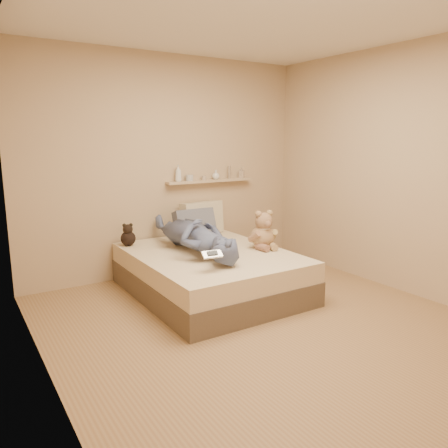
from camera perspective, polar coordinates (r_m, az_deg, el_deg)
room at (r=3.71m, az=5.42°, el=5.94°), size 3.80×3.80×3.80m
bed at (r=4.68m, az=-1.85°, el=-6.37°), size 1.50×1.90×0.45m
game_console at (r=3.91m, az=-1.54°, el=-3.98°), size 0.19×0.10×0.06m
teddy_bear at (r=4.75m, az=5.17°, el=-1.14°), size 0.35×0.34×0.42m
dark_plush at (r=4.98m, az=-12.42°, el=-1.55°), size 0.17×0.17×0.26m
pillow_cream at (r=5.46m, az=-2.91°, el=0.78°), size 0.57×0.25×0.41m
pillow_grey at (r=5.26m, az=-3.83°, el=0.04°), size 0.50×0.25×0.37m
person at (r=4.61m, az=-3.77°, el=-1.40°), size 0.65×1.56×0.36m
wall_shelf at (r=5.55m, az=-1.79°, el=5.65°), size 1.20×0.12×0.03m
shelf_bottles at (r=5.51m, az=-2.50°, el=6.49°), size 1.03×0.13×0.20m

